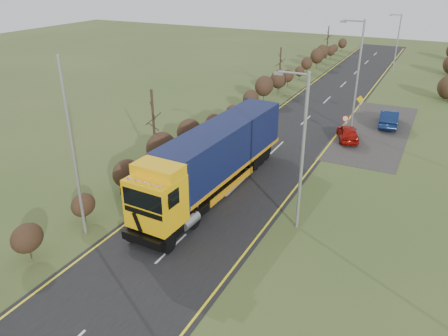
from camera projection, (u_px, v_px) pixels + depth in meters
ground at (207, 214)px, 26.58m from camera, size 160.00×160.00×0.00m
road at (268, 156)px, 34.67m from camera, size 8.00×120.00×0.02m
layby at (374, 130)px, 40.10m from camera, size 6.00×18.00×0.02m
lane_markings at (267, 157)px, 34.41m from camera, size 7.52×116.00×0.01m
hedgerow at (189, 134)px, 34.75m from camera, size 2.24×102.04×6.05m
lorry at (214, 157)px, 28.29m from camera, size 3.21×15.98×4.42m
car_red_hatchback at (348, 133)px, 37.63m from camera, size 2.78×4.21×1.33m
car_blue_sedan at (389, 118)px, 40.97m from camera, size 2.08×4.82×1.54m
streetlight_near at (301, 147)px, 23.27m from camera, size 1.91×0.18×9.00m
streetlight_mid at (357, 72)px, 37.71m from camera, size 2.07×0.20×9.78m
streetlight_far at (397, 41)px, 60.65m from camera, size 1.68×0.18×7.85m
left_pole at (73, 152)px, 22.67m from camera, size 0.16×0.16×9.93m
speed_sign at (345, 122)px, 37.76m from camera, size 0.58×0.10×2.10m
warning_board at (360, 103)px, 44.02m from camera, size 0.75×0.11×1.96m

